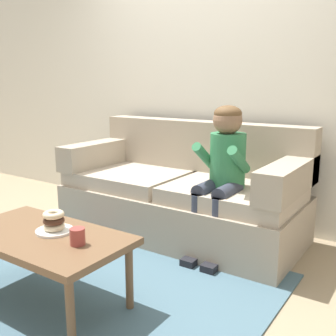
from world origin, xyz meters
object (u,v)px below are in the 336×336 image
(toy_controller, at_px, (82,246))
(coffee_table, at_px, (43,241))
(couch, at_px, (183,194))
(donut, at_px, (54,227))
(mug, at_px, (78,236))
(person_child, at_px, (223,166))

(toy_controller, bearing_deg, coffee_table, -50.79)
(couch, bearing_deg, donut, -91.69)
(coffee_table, bearing_deg, mug, 0.59)
(couch, bearing_deg, coffee_table, -93.19)
(person_child, bearing_deg, couch, 155.79)
(person_child, distance_m, mug, 1.22)
(donut, distance_m, mug, 0.25)
(coffee_table, xyz_separation_m, mug, (0.28, 0.00, 0.09))
(person_child, distance_m, donut, 1.25)
(couch, xyz_separation_m, toy_controller, (-0.47, -0.73, -0.32))
(person_child, xyz_separation_m, toy_controller, (-0.92, -0.52, -0.65))
(couch, distance_m, person_child, 0.60)
(couch, bearing_deg, person_child, -24.21)
(coffee_table, distance_m, donut, 0.10)
(coffee_table, bearing_deg, couch, 86.81)
(couch, xyz_separation_m, person_child, (0.46, -0.21, 0.33))
(mug, relative_size, toy_controller, 0.40)
(donut, bearing_deg, person_child, 66.18)
(couch, xyz_separation_m, mug, (0.21, -1.38, 0.13))
(coffee_table, bearing_deg, donut, 56.07)
(couch, distance_m, toy_controller, 0.92)
(couch, height_order, toy_controller, couch)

